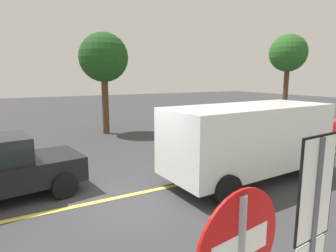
{
  "coord_description": "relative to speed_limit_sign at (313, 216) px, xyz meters",
  "views": [
    {
      "loc": [
        -2.07,
        -6.52,
        3.01
      ],
      "look_at": [
        2.07,
        0.99,
        1.52
      ],
      "focal_mm": 30.4,
      "sensor_mm": 36.0,
      "label": 1
    }
  ],
  "objects": [
    {
      "name": "ground_plane",
      "position": [
        -0.25,
        5.05,
        -1.76
      ],
      "size": [
        80.0,
        80.0,
        0.0
      ],
      "primitive_type": "plane",
      "color": "#38383A"
    },
    {
      "name": "tree_left_verge",
      "position": [
        15.45,
        12.79,
        2.88
      ],
      "size": [
        2.67,
        2.67,
        6.04
      ],
      "color": "#513823",
      "rests_on": "ground_plane"
    },
    {
      "name": "speed_limit_sign",
      "position": [
        0.0,
        0.0,
        0.0
      ],
      "size": [
        0.54,
        0.06,
        2.52
      ],
      "color": "#4C4C51",
      "rests_on": "ground_plane"
    },
    {
      "name": "lane_marking_centre",
      "position": [
        2.75,
        5.05,
        -1.76
      ],
      "size": [
        28.0,
        0.16,
        0.01
      ],
      "primitive_type": "cube",
      "color": "#E0D14C"
    },
    {
      "name": "white_van",
      "position": [
        3.65,
        4.5,
        -0.5
      ],
      "size": [
        5.29,
        2.47,
        2.2
      ],
      "color": "white",
      "rests_on": "ground_plane"
    },
    {
      "name": "tree_centre_verge",
      "position": [
        2.02,
        13.27,
        2.19
      ],
      "size": [
        2.53,
        2.53,
        5.27
      ],
      "color": "#513823",
      "rests_on": "ground_plane"
    }
  ]
}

